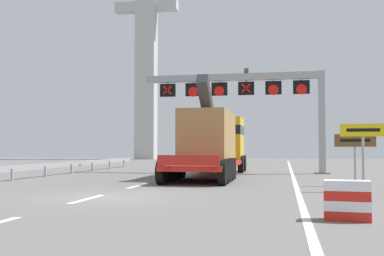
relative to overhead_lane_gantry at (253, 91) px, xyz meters
The scene contains 10 objects.
ground 16.92m from the overhead_lane_gantry, 103.66° to the right, with size 112.00×112.00×0.00m, color slate.
lane_markings 7.53m from the overhead_lane_gantry, 141.24° to the right, with size 0.20×39.10×0.01m.
edge_line_right 6.82m from the overhead_lane_gantry, 56.46° to the right, with size 0.20×63.00×0.01m, color silver.
overhead_lane_gantry is the anchor object (origin of this frame).
heavy_haul_truck_red 4.85m from the overhead_lane_gantry, 125.53° to the right, with size 3.08×14.08×5.30m.
exit_sign_yellow 13.39m from the overhead_lane_gantry, 68.23° to the right, with size 1.66×0.15×2.53m.
tourist_info_sign_brown 11.27m from the overhead_lane_gantry, 62.87° to the right, with size 1.69×0.15×2.21m.
crash_barrier_striped 20.20m from the overhead_lane_gantry, 80.31° to the right, with size 1.05×0.61×0.90m.
guardrail_left 12.96m from the overhead_lane_gantry, 158.17° to the right, with size 0.13×26.26×0.76m.
bridge_pylon_distant 39.30m from the overhead_lane_gantry, 117.30° to the left, with size 9.00×2.00×34.83m.
Camera 1 is at (5.71, -14.79, 1.64)m, focal length 44.06 mm.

